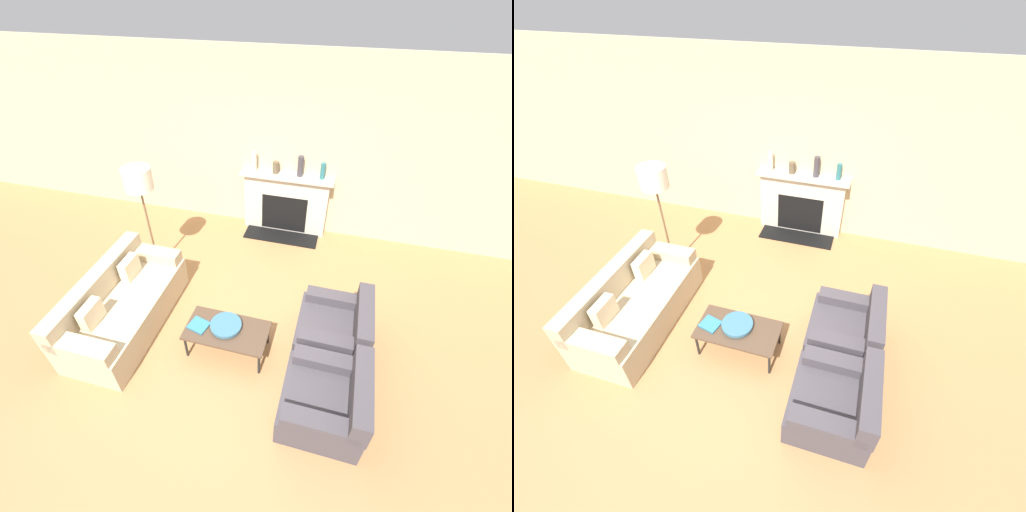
% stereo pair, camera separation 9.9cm
% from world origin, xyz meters
% --- Properties ---
extents(ground_plane, '(18.00, 18.00, 0.00)m').
position_xyz_m(ground_plane, '(0.00, 0.00, 0.00)').
color(ground_plane, '#A87547').
extents(wall_back, '(18.00, 0.06, 2.90)m').
position_xyz_m(wall_back, '(0.00, 2.90, 1.45)').
color(wall_back, '#C6B289').
rests_on(wall_back, ground_plane).
extents(fireplace, '(1.56, 0.59, 1.08)m').
position_xyz_m(fireplace, '(0.24, 2.75, 0.53)').
color(fireplace, beige).
rests_on(fireplace, ground_plane).
extents(couch, '(0.86, 1.86, 0.79)m').
position_xyz_m(couch, '(-1.35, 0.07, 0.31)').
color(couch, tan).
rests_on(couch, ground_plane).
extents(armchair_near, '(0.84, 0.86, 0.74)m').
position_xyz_m(armchair_near, '(1.35, -0.50, 0.27)').
color(armchair_near, '#423D42').
rests_on(armchair_near, ground_plane).
extents(armchair_far, '(0.84, 0.86, 0.74)m').
position_xyz_m(armchair_far, '(1.35, 0.44, 0.27)').
color(armchair_far, '#423D42').
rests_on(armchair_far, ground_plane).
extents(coffee_table, '(0.99, 0.52, 0.38)m').
position_xyz_m(coffee_table, '(0.10, 0.01, 0.35)').
color(coffee_table, '#4C3828').
rests_on(coffee_table, ground_plane).
extents(bowl, '(0.38, 0.38, 0.06)m').
position_xyz_m(bowl, '(0.07, 0.04, 0.42)').
color(bowl, '#38667A').
rests_on(bowl, coffee_table).
extents(book, '(0.27, 0.25, 0.02)m').
position_xyz_m(book, '(-0.25, -0.03, 0.39)').
color(book, teal).
rests_on(book, coffee_table).
extents(floor_lamp, '(0.39, 0.39, 1.70)m').
position_xyz_m(floor_lamp, '(-1.50, 1.20, 1.43)').
color(floor_lamp, brown).
rests_on(floor_lamp, ground_plane).
extents(mantel_vase_left, '(0.09, 0.09, 0.32)m').
position_xyz_m(mantel_vase_left, '(-0.33, 2.77, 1.24)').
color(mantel_vase_left, beige).
rests_on(mantel_vase_left, fireplace).
extents(mantel_vase_center_left, '(0.10, 0.10, 0.19)m').
position_xyz_m(mantel_vase_center_left, '(0.05, 2.77, 1.18)').
color(mantel_vase_center_left, brown).
rests_on(mantel_vase_center_left, fireplace).
extents(mantel_vase_center_right, '(0.09, 0.09, 0.33)m').
position_xyz_m(mantel_vase_center_right, '(0.45, 2.77, 1.25)').
color(mantel_vase_center_right, '#3D383D').
rests_on(mantel_vase_center_right, fireplace).
extents(mantel_vase_right, '(0.08, 0.08, 0.26)m').
position_xyz_m(mantel_vase_right, '(0.81, 2.77, 1.21)').
color(mantel_vase_right, '#28666B').
rests_on(mantel_vase_right, fireplace).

